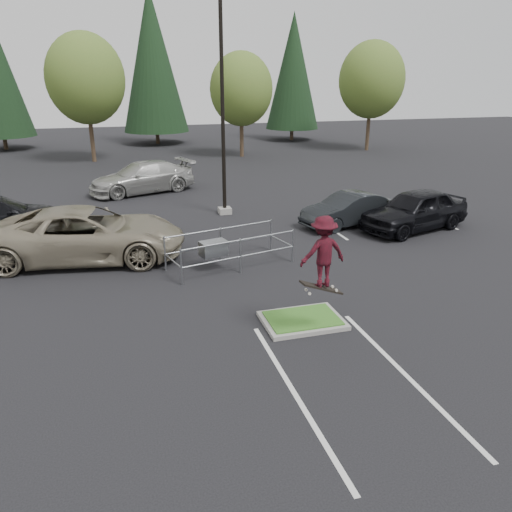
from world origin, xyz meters
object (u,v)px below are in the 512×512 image
object	(u,v)px
cart_corral	(218,248)
car_l_tan	(86,234)
conif_c	(293,72)
skateboarder	(323,252)
conif_b	(153,60)
decid_c	(241,91)
car_r_charc	(348,209)
car_far_silver	(144,177)
car_r_black	(415,210)
light_pole	(223,119)
decid_d	(371,82)
decid_b	(86,82)

from	to	relation	value
cart_corral	car_l_tan	xyz separation A→B (m)	(-4.44, 2.29, 0.19)
conif_c	skateboarder	bearing A→B (deg)	-108.97
conif_b	skateboarder	distance (m)	41.85
conif_b	car_l_tan	world-z (taller)	conif_b
decid_c	car_l_tan	size ratio (longest dim) A/B	1.19
car_r_charc	car_far_silver	distance (m)	12.76
decid_c	conif_c	distance (m)	12.65
decid_c	car_r_black	distance (m)	23.33
decid_c	car_far_silver	bearing A→B (deg)	-127.15
conif_b	conif_c	size ratio (longest dim) A/B	1.16
cart_corral	car_r_charc	xyz separation A→B (m)	(6.85, 3.72, -0.04)
decid_c	car_r_charc	distance (m)	21.88
car_far_silver	light_pole	bearing A→B (deg)	11.49
cart_corral	car_l_tan	size ratio (longest dim) A/B	0.66
decid_c	car_r_black	size ratio (longest dim) A/B	1.59
conif_b	car_l_tan	bearing A→B (deg)	-99.87
car_l_tan	car_far_silver	size ratio (longest dim) A/B	1.15
conif_b	skateboarder	world-z (taller)	conif_b
light_pole	skateboarder	bearing A→B (deg)	-91.87
decid_d	conif_b	size ratio (longest dim) A/B	0.65
light_pole	conif_b	world-z (taller)	conif_b
decid_b	decid_c	xyz separation A→B (m)	(12.00, -0.70, -0.79)
light_pole	conif_b	distance (m)	28.69
decid_b	skateboarder	size ratio (longest dim) A/B	4.62
decid_c	conif_b	world-z (taller)	conif_b
conif_c	conif_b	bearing A→B (deg)	175.91
car_r_charc	car_far_silver	xyz separation A→B (m)	(-8.43, 9.57, 0.15)
conif_c	car_far_silver	size ratio (longest dim) A/B	2.04
car_r_black	decid_b	bearing A→B (deg)	-165.24
decid_c	car_far_silver	xyz separation A→B (m)	(-8.97, -11.83, -4.37)
decid_b	car_l_tan	distance (m)	24.07
decid_c	light_pole	bearing A→B (deg)	-107.11
light_pole	car_l_tan	xyz separation A→B (m)	(-6.33, -5.00, -3.58)
car_l_tan	car_far_silver	xyz separation A→B (m)	(2.85, 11.00, -0.09)
skateboarder	car_r_charc	xyz separation A→B (m)	(5.38, 9.43, -1.67)
decid_c	conif_c	xyz separation A→B (m)	(8.01, 9.67, 1.59)
conif_c	decid_b	bearing A→B (deg)	-155.86
light_pole	skateboarder	distance (m)	13.18
light_pole	car_r_black	distance (m)	9.73
skateboarder	car_r_black	world-z (taller)	skateboarder
decid_d	conif_c	world-z (taller)	conif_c
car_r_black	cart_corral	bearing A→B (deg)	-92.33
decid_d	car_far_silver	bearing A→B (deg)	-149.53
decid_d	cart_corral	size ratio (longest dim) A/B	2.03
car_r_black	car_r_charc	bearing A→B (deg)	-135.41
skateboarder	conif_c	bearing A→B (deg)	-112.95
conif_b	skateboarder	xyz separation A→B (m)	(0.08, -41.50, -5.44)
cart_corral	skateboarder	world-z (taller)	skateboarder
decid_b	conif_c	distance (m)	21.94
decid_b	conif_c	size ratio (longest dim) A/B	0.77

